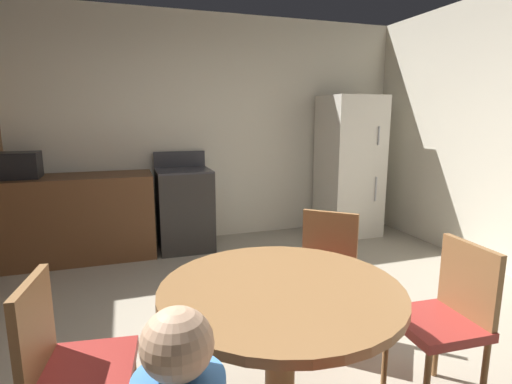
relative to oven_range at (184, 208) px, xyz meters
The scene contains 10 objects.
ground_plane 2.56m from the oven_range, 85.16° to the right, with size 14.00×14.00×0.00m, color #A89E89.
wall_back 0.99m from the oven_range, 61.86° to the left, with size 5.56×0.12×2.70m, color silver.
kitchen_counter 1.31m from the oven_range, behind, with size 1.92×0.60×0.90m, color brown.
oven_range is the anchor object (origin of this frame).
refrigerator 2.15m from the oven_range, ahead, with size 0.68×0.68×1.76m.
microwave 1.74m from the oven_range, behind, with size 0.44×0.32×0.26m, color black.
dining_table 2.91m from the oven_range, 89.58° to the right, with size 1.10×1.10×0.76m.
chair_east 3.10m from the oven_range, 72.35° to the right, with size 0.42×0.42×0.87m.
chair_northeast 2.30m from the oven_range, 74.19° to the right, with size 0.56×0.56×0.87m.
chair_west 2.93m from the oven_range, 107.74° to the right, with size 0.45×0.45×0.87m.
Camera 1 is at (-0.82, -1.95, 1.51)m, focal length 27.74 mm.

